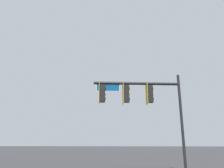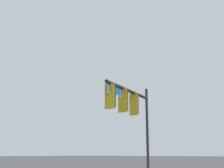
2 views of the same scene
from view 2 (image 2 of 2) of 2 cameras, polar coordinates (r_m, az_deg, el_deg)
signal_pole_near at (r=17.43m, az=3.26°, el=-3.99°), size 5.37×1.50×5.95m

